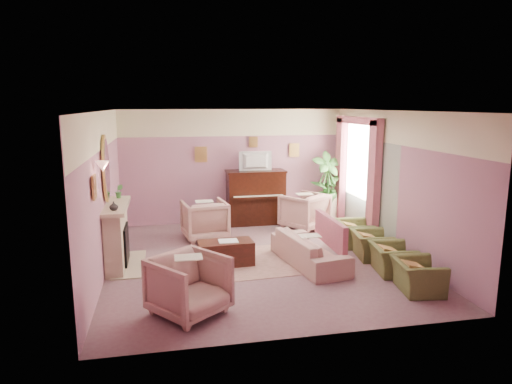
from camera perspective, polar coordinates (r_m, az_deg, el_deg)
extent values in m
cube|color=#79565E|center=(8.79, 0.25, -8.45)|extent=(5.50, 6.00, 0.01)
cube|color=white|center=(8.30, 0.27, 10.11)|extent=(5.50, 6.00, 0.01)
cube|color=gray|center=(11.35, -2.85, 3.22)|extent=(5.50, 0.02, 2.80)
cube|color=gray|center=(5.61, 6.58, -4.85)|extent=(5.50, 0.02, 2.80)
cube|color=gray|center=(8.33, -18.60, -0.15)|extent=(0.02, 6.00, 2.80)
cube|color=gray|center=(9.38, 16.93, 1.14)|extent=(0.02, 6.00, 2.80)
cube|color=#FAF5C5|center=(11.25, -2.89, 8.64)|extent=(5.50, 0.01, 0.65)
cube|color=#A0AA99|center=(10.58, 13.44, 0.58)|extent=(0.01, 3.00, 2.15)
cube|color=#BDAC8A|center=(8.70, -17.05, -5.37)|extent=(0.30, 1.40, 1.10)
cube|color=black|center=(8.73, -16.34, -6.30)|extent=(0.18, 0.72, 0.68)
cube|color=#FA4221|center=(8.78, -16.02, -7.41)|extent=(0.06, 0.54, 0.10)
cube|color=#BDAC8A|center=(8.56, -17.06, -1.69)|extent=(0.40, 1.55, 0.07)
cube|color=#BDAC8A|center=(8.84, -15.55, -8.68)|extent=(0.55, 1.50, 0.02)
ellipsoid|color=tan|center=(8.46, -18.26, 2.78)|extent=(0.04, 0.72, 1.20)
ellipsoid|color=silver|center=(8.45, -18.10, 2.78)|extent=(0.01, 0.60, 1.06)
cone|color=#FFB295|center=(7.39, -18.64, 3.06)|extent=(0.20, 0.20, 0.16)
cube|color=black|center=(11.25, -0.05, -0.71)|extent=(1.40, 0.60, 1.30)
cube|color=black|center=(10.90, 0.32, -0.71)|extent=(1.30, 0.12, 0.06)
cube|color=beige|center=(10.90, 0.32, -0.51)|extent=(1.20, 0.08, 0.02)
cube|color=black|center=(11.14, -0.05, 2.62)|extent=(1.45, 0.65, 0.04)
imported|color=black|center=(11.05, 0.01, 4.07)|extent=(0.80, 0.12, 0.48)
cube|color=tan|center=(11.18, -6.90, 4.69)|extent=(0.30, 0.03, 0.38)
cube|color=tan|center=(11.60, 4.78, 5.25)|extent=(0.26, 0.03, 0.34)
cube|color=tan|center=(11.34, -0.33, 6.27)|extent=(0.22, 0.03, 0.26)
cube|color=tan|center=(7.10, -19.56, 0.58)|extent=(0.03, 0.28, 0.36)
cube|color=beige|center=(10.70, 12.85, 4.11)|extent=(0.03, 1.40, 1.80)
cube|color=#A85264|center=(9.89, 14.51, 1.16)|extent=(0.16, 0.34, 2.60)
cube|color=#A85264|center=(11.55, 10.54, 2.68)|extent=(0.16, 0.34, 2.60)
cube|color=#A85264|center=(10.60, 12.65, 8.72)|extent=(0.16, 2.20, 0.16)
imported|color=#3D8136|center=(9.06, -16.75, 0.10)|extent=(0.16, 0.16, 0.28)
imported|color=#FAF5C5|center=(8.05, -17.36, -1.69)|extent=(0.16, 0.16, 0.16)
cube|color=#9F7166|center=(8.60, -2.90, -8.87)|extent=(2.59, 1.93, 0.01)
cube|color=#371710|center=(8.48, -3.81, -7.62)|extent=(1.02, 0.55, 0.45)
cube|color=white|center=(8.42, -3.50, -6.11)|extent=(0.35, 0.28, 0.01)
imported|color=tan|center=(8.50, 6.68, -6.49)|extent=(0.64, 1.91, 0.77)
cube|color=#A85264|center=(8.57, 9.27, -4.92)|extent=(0.10, 1.45, 0.53)
imported|color=tan|center=(10.06, -6.44, -3.22)|extent=(0.91, 0.91, 0.95)
imported|color=tan|center=(10.87, 6.05, -2.14)|extent=(0.91, 0.91, 0.95)
imported|color=tan|center=(6.54, -8.36, -11.12)|extent=(0.91, 0.91, 0.95)
imported|color=#586230|center=(7.71, 19.57, -9.26)|extent=(0.55, 0.79, 0.68)
imported|color=#586230|center=(8.38, 16.68, -7.46)|extent=(0.55, 0.79, 0.68)
imported|color=#586230|center=(9.07, 14.24, -5.92)|extent=(0.55, 0.79, 0.68)
imported|color=#586230|center=(9.79, 12.16, -4.60)|extent=(0.55, 0.79, 0.68)
cylinder|color=white|center=(11.72, 8.83, -1.87)|extent=(0.52, 0.52, 0.70)
imported|color=#3D8136|center=(11.62, 8.91, 0.63)|extent=(0.30, 0.30, 0.34)
imported|color=#3D8136|center=(11.58, 9.63, 0.42)|extent=(0.16, 0.16, 0.28)
cylinder|color=brown|center=(11.64, 8.75, -2.86)|extent=(0.34, 0.34, 0.34)
imported|color=#3D8136|center=(11.47, 8.88, 1.46)|extent=(0.76, 0.76, 1.44)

